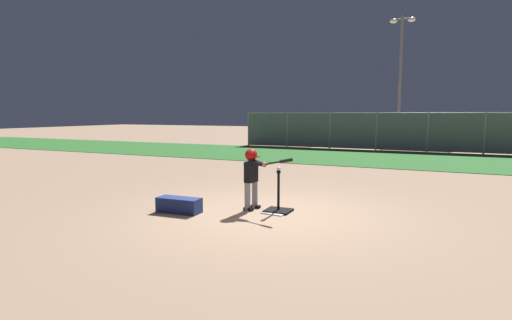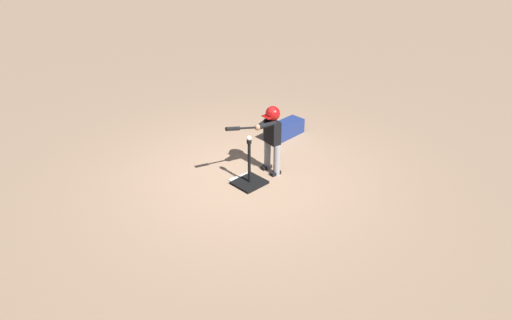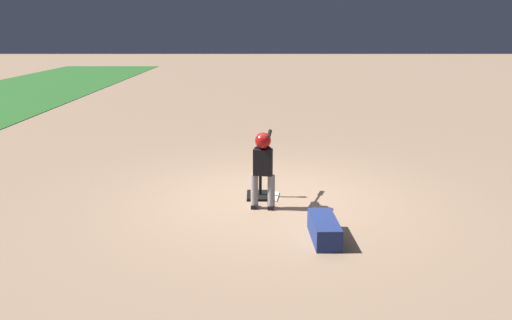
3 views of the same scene
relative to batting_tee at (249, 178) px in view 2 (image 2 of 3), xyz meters
The scene contains 6 objects.
ground_plane 0.25m from the batting_tee, 112.89° to the right, with size 90.00×90.00×0.00m, color #93755B.
home_plate 0.11m from the batting_tee, 97.02° to the right, with size 0.44×0.44×0.02m, color white.
batting_tee is the anchor object (origin of this frame).
batter_child 0.83m from the batting_tee, behind, with size 1.00×0.38×1.18m.
baseball 0.72m from the batting_tee, 90.00° to the left, with size 0.07×0.07×0.07m, color white.
equipment_bag 1.87m from the batting_tee, 154.27° to the right, with size 0.84×0.32×0.28m, color navy.
Camera 2 is at (4.81, 5.25, 4.20)m, focal length 35.00 mm.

